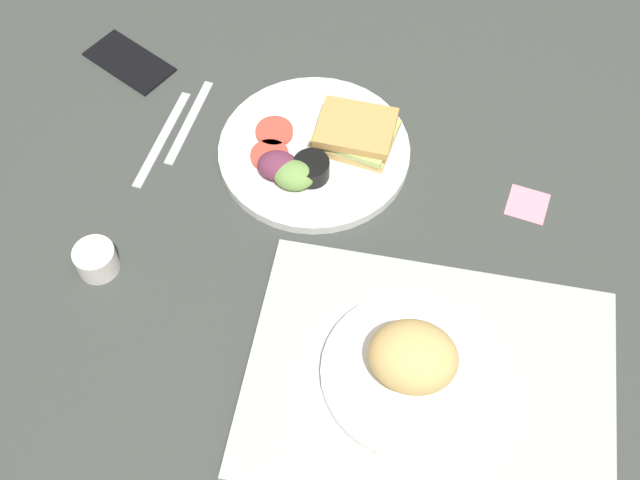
{
  "coord_description": "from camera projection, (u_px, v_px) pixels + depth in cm",
  "views": [
    {
      "loc": [
        -10.0,
        57.88,
        93.3
      ],
      "look_at": [
        2.0,
        3.0,
        4.0
      ],
      "focal_mm": 44.67,
      "sensor_mm": 36.0,
      "label": 1
    }
  ],
  "objects": [
    {
      "name": "fork",
      "position": [
        189.0,
        121.0,
        1.21
      ],
      "size": [
        2.66,
        17.06,
        0.5
      ],
      "primitive_type": "cube",
      "rotation": [
        0.0,
        0.0,
        1.5
      ],
      "color": "#B7B7BC",
      "rests_on": "ground_plane"
    },
    {
      "name": "sticky_note",
      "position": [
        527.0,
        204.0,
        1.13
      ],
      "size": [
        6.34,
        6.34,
        0.12
      ],
      "primitive_type": "cube",
      "rotation": [
        0.0,
        0.0,
        -0.14
      ],
      "color": "pink",
      "rests_on": "ground_plane"
    },
    {
      "name": "ground_plane",
      "position": [
        338.0,
        246.0,
        1.11
      ],
      "size": [
        190.0,
        150.0,
        3.0
      ],
      "primitive_type": "cube",
      "color": "#383D38"
    },
    {
      "name": "bread_plate_near",
      "position": [
        411.0,
        365.0,
        0.95
      ],
      "size": [
        21.51,
        21.51,
        8.73
      ],
      "color": "white",
      "rests_on": "serving_tray"
    },
    {
      "name": "serving_tray",
      "position": [
        429.0,
        382.0,
        0.98
      ],
      "size": [
        45.85,
        34.17,
        1.6
      ],
      "primitive_type": "cube",
      "rotation": [
        0.0,
        0.0,
        0.03
      ],
      "color": "#B2B2AD",
      "rests_on": "ground_plane"
    },
    {
      "name": "plate_with_salad",
      "position": [
        318.0,
        150.0,
        1.16
      ],
      "size": [
        28.28,
        28.28,
        5.4
      ],
      "color": "white",
      "rests_on": "ground_plane"
    },
    {
      "name": "espresso_cup",
      "position": [
        96.0,
        260.0,
        1.06
      ],
      "size": [
        5.6,
        5.6,
        4.0
      ],
      "primitive_type": "cylinder",
      "color": "silver",
      "rests_on": "ground_plane"
    },
    {
      "name": "knife",
      "position": [
        162.0,
        138.0,
        1.2
      ],
      "size": [
        3.04,
        19.05,
        0.5
      ],
      "primitive_type": "cube",
      "rotation": [
        0.0,
        0.0,
        1.48
      ],
      "color": "#B7B7BC",
      "rests_on": "ground_plane"
    },
    {
      "name": "cell_phone",
      "position": [
        129.0,
        61.0,
        1.28
      ],
      "size": [
        16.1,
        12.84,
        0.8
      ],
      "primitive_type": "cube",
      "rotation": [
        0.0,
        0.0,
        -0.46
      ],
      "color": "black",
      "rests_on": "ground_plane"
    }
  ]
}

